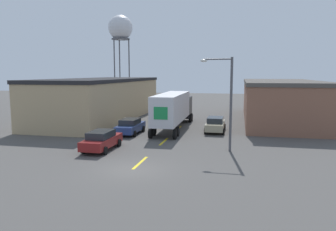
% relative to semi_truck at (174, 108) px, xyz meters
% --- Properties ---
extents(ground_plane, '(160.00, 160.00, 0.00)m').
position_rel_semi_truck_xyz_m(ground_plane, '(0.50, -15.89, -2.32)').
color(ground_plane, '#4C4947').
extents(road_centerline, '(0.20, 17.50, 0.01)m').
position_rel_semi_truck_xyz_m(road_centerline, '(0.50, -7.04, -2.32)').
color(road_centerline, yellow).
rests_on(road_centerline, ground_plane).
extents(warehouse_left, '(8.63, 25.33, 5.38)m').
position_rel_semi_truck_xyz_m(warehouse_left, '(-10.92, 5.62, 0.38)').
color(warehouse_left, tan).
rests_on(warehouse_left, ground_plane).
extents(warehouse_right, '(8.95, 23.24, 5.15)m').
position_rel_semi_truck_xyz_m(warehouse_right, '(12.08, 8.74, 0.26)').
color(warehouse_right, brown).
rests_on(warehouse_right, ground_plane).
extents(semi_truck, '(2.84, 13.91, 3.93)m').
position_rel_semi_truck_xyz_m(semi_truck, '(0.00, 0.00, 0.00)').
color(semi_truck, black).
rests_on(semi_truck, ground_plane).
extents(parked_car_left_far, '(1.99, 4.67, 1.55)m').
position_rel_semi_truck_xyz_m(parked_car_left_far, '(-3.62, -4.18, -1.52)').
color(parked_car_left_far, navy).
rests_on(parked_car_left_far, ground_plane).
extents(parked_car_right_mid, '(1.99, 4.67, 1.55)m').
position_rel_semi_truck_xyz_m(parked_car_right_mid, '(4.62, -1.09, -1.52)').
color(parked_car_right_mid, tan).
rests_on(parked_car_right_mid, ground_plane).
extents(parked_car_left_near, '(1.99, 4.67, 1.55)m').
position_rel_semi_truck_xyz_m(parked_car_left_near, '(-3.62, -11.22, -1.52)').
color(parked_car_left_near, maroon).
rests_on(parked_car_left_near, ground_plane).
extents(water_tower, '(5.78, 5.78, 19.65)m').
position_rel_semi_truck_xyz_m(water_tower, '(-21.03, 40.09, 14.21)').
color(water_tower, '#47474C').
rests_on(water_tower, ground_plane).
extents(street_lamp, '(2.53, 0.32, 7.30)m').
position_rel_semi_truck_xyz_m(street_lamp, '(6.07, -9.40, 1.96)').
color(street_lamp, '#4C4C51').
rests_on(street_lamp, ground_plane).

